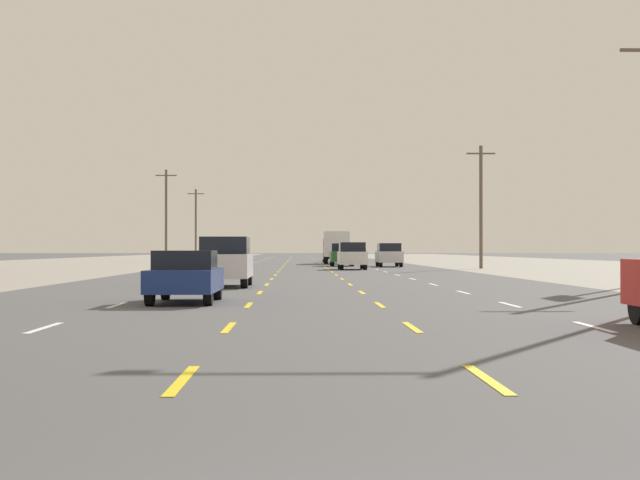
{
  "coord_description": "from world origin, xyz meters",
  "views": [
    {
      "loc": [
        -0.42,
        -4.32,
        1.51
      ],
      "look_at": [
        0.74,
        48.56,
        1.98
      ],
      "focal_mm": 55.39,
      "sensor_mm": 36.0,
      "label": 1
    }
  ],
  "objects_px": {
    "suv_far_right_far": "(389,255)",
    "sedan_inner_right_distant_a": "(331,255)",
    "suv_inner_left_mid": "(225,261)",
    "suv_inner_right_midfar": "(352,255)",
    "sedan_inner_left_near": "(186,276)",
    "sedan_far_right_distant_b": "(359,255)",
    "suv_inner_right_farther": "(342,254)",
    "box_truck_inner_right_farthest": "(336,246)"
  },
  "relations": [
    {
      "from": "suv_inner_left_mid",
      "to": "suv_inner_right_midfar",
      "type": "height_order",
      "value": "same"
    },
    {
      "from": "suv_inner_right_midfar",
      "to": "suv_inner_right_farther",
      "type": "relative_size",
      "value": 1.0
    },
    {
      "from": "suv_inner_right_midfar",
      "to": "box_truck_inner_right_farthest",
      "type": "height_order",
      "value": "box_truck_inner_right_farthest"
    },
    {
      "from": "suv_inner_left_mid",
      "to": "box_truck_inner_right_farthest",
      "type": "bearing_deg",
      "value": 83.63
    },
    {
      "from": "sedan_inner_left_near",
      "to": "suv_far_right_far",
      "type": "height_order",
      "value": "suv_far_right_far"
    },
    {
      "from": "suv_inner_right_midfar",
      "to": "suv_far_right_far",
      "type": "bearing_deg",
      "value": 71.14
    },
    {
      "from": "sedan_inner_left_near",
      "to": "suv_inner_right_farther",
      "type": "height_order",
      "value": "suv_inner_right_farther"
    },
    {
      "from": "suv_inner_right_midfar",
      "to": "sedan_inner_right_distant_a",
      "type": "xyz_separation_m",
      "value": [
        -0.24,
        40.86,
        -0.27
      ]
    },
    {
      "from": "sedan_inner_left_near",
      "to": "sedan_far_right_distant_b",
      "type": "relative_size",
      "value": 1.0
    },
    {
      "from": "sedan_inner_left_near",
      "to": "suv_far_right_far",
      "type": "relative_size",
      "value": 0.92
    },
    {
      "from": "suv_far_right_far",
      "to": "box_truck_inner_right_farthest",
      "type": "xyz_separation_m",
      "value": [
        -3.83,
        16.4,
        0.81
      ]
    },
    {
      "from": "sedan_inner_left_near",
      "to": "suv_inner_right_midfar",
      "type": "xyz_separation_m",
      "value": [
        7.08,
        44.37,
        0.27
      ]
    },
    {
      "from": "sedan_inner_left_near",
      "to": "box_truck_inner_right_farthest",
      "type": "bearing_deg",
      "value": 84.46
    },
    {
      "from": "sedan_inner_left_near",
      "to": "sedan_far_right_distant_b",
      "type": "height_order",
      "value": "same"
    },
    {
      "from": "suv_inner_right_midfar",
      "to": "sedan_inner_right_distant_a",
      "type": "relative_size",
      "value": 1.09
    },
    {
      "from": "suv_inner_right_midfar",
      "to": "sedan_far_right_distant_b",
      "type": "relative_size",
      "value": 1.09
    },
    {
      "from": "suv_inner_left_mid",
      "to": "suv_inner_right_midfar",
      "type": "distance_m",
      "value": 33.47
    },
    {
      "from": "suv_inner_left_mid",
      "to": "box_truck_inner_right_farthest",
      "type": "distance_m",
      "value": 60.4
    },
    {
      "from": "suv_inner_right_midfar",
      "to": "sedan_far_right_distant_b",
      "type": "distance_m",
      "value": 50.71
    },
    {
      "from": "suv_far_right_far",
      "to": "suv_inner_left_mid",
      "type": "bearing_deg",
      "value": -103.57
    },
    {
      "from": "sedan_inner_left_near",
      "to": "sedan_inner_right_distant_a",
      "type": "relative_size",
      "value": 1.0
    },
    {
      "from": "suv_far_right_far",
      "to": "sedan_inner_right_distant_a",
      "type": "bearing_deg",
      "value": 97.49
    },
    {
      "from": "suv_inner_right_farther",
      "to": "sedan_inner_right_distant_a",
      "type": "height_order",
      "value": "suv_inner_right_farther"
    },
    {
      "from": "box_truck_inner_right_farthest",
      "to": "sedan_far_right_distant_b",
      "type": "bearing_deg",
      "value": 80.9
    },
    {
      "from": "sedan_inner_left_near",
      "to": "suv_inner_left_mid",
      "type": "xyz_separation_m",
      "value": [
        0.26,
        11.6,
        0.27
      ]
    },
    {
      "from": "suv_inner_left_mid",
      "to": "box_truck_inner_right_farthest",
      "type": "xyz_separation_m",
      "value": [
        6.7,
        60.02,
        0.81
      ]
    },
    {
      "from": "sedan_inner_left_near",
      "to": "suv_inner_left_mid",
      "type": "bearing_deg",
      "value": 88.74
    },
    {
      "from": "suv_inner_right_midfar",
      "to": "box_truck_inner_right_farthest",
      "type": "xyz_separation_m",
      "value": [
        -0.13,
        27.25,
        0.81
      ]
    },
    {
      "from": "suv_inner_left_mid",
      "to": "suv_inner_right_farther",
      "type": "relative_size",
      "value": 1.0
    },
    {
      "from": "sedan_inner_left_near",
      "to": "suv_far_right_far",
      "type": "distance_m",
      "value": 56.26
    },
    {
      "from": "sedan_inner_right_distant_a",
      "to": "sedan_far_right_distant_b",
      "type": "relative_size",
      "value": 1.0
    },
    {
      "from": "suv_inner_left_mid",
      "to": "box_truck_inner_right_farthest",
      "type": "height_order",
      "value": "box_truck_inner_right_farthest"
    },
    {
      "from": "suv_inner_right_farther",
      "to": "sedan_inner_right_distant_a",
      "type": "bearing_deg",
      "value": 90.21
    },
    {
      "from": "suv_far_right_far",
      "to": "sedan_far_right_distant_b",
      "type": "height_order",
      "value": "suv_far_right_far"
    },
    {
      "from": "suv_far_right_far",
      "to": "suv_inner_right_farther",
      "type": "relative_size",
      "value": 1.0
    },
    {
      "from": "box_truck_inner_right_farthest",
      "to": "suv_inner_left_mid",
      "type": "bearing_deg",
      "value": -96.37
    },
    {
      "from": "box_truck_inner_right_farthest",
      "to": "suv_far_right_far",
      "type": "bearing_deg",
      "value": -76.84
    },
    {
      "from": "suv_far_right_far",
      "to": "suv_inner_right_farther",
      "type": "distance_m",
      "value": 5.01
    },
    {
      "from": "suv_inner_right_farther",
      "to": "sedan_far_right_distant_b",
      "type": "xyz_separation_m",
      "value": [
        3.75,
        36.53,
        -0.27
      ]
    },
    {
      "from": "sedan_inner_right_distant_a",
      "to": "sedan_far_right_distant_b",
      "type": "height_order",
      "value": "same"
    },
    {
      "from": "suv_inner_left_mid",
      "to": "sedan_inner_right_distant_a",
      "type": "bearing_deg",
      "value": 84.89
    },
    {
      "from": "suv_inner_left_mid",
      "to": "sedan_inner_right_distant_a",
      "type": "distance_m",
      "value": 73.93
    }
  ]
}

